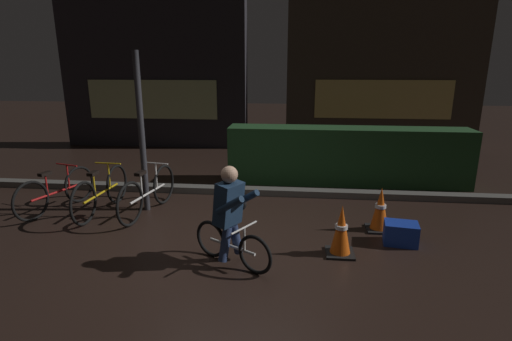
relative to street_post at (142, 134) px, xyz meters
The scene contains 13 objects.
ground_plane 2.46m from the street_post, 34.99° to the right, with size 40.00×40.00×0.00m, color black.
sidewalk_curb 2.34m from the street_post, 30.26° to the left, with size 12.00×0.24×0.12m, color #56544F.
hedge_row 4.06m from the street_post, 28.40° to the left, with size 4.80×0.70×1.15m, color #214723.
storefront_left 5.61m from the street_post, 107.60° to the left, with size 5.40×0.54×4.14m.
storefront_right 7.85m from the street_post, 50.54° to the left, with size 5.55×0.54×4.92m.
street_post is the anchor object (origin of this frame).
parked_bike_leftmost 1.76m from the street_post, behind, with size 0.54×1.56×0.74m.
parked_bike_left_mid 1.17m from the street_post, 162.80° to the right, with size 0.46×1.70×0.78m.
parked_bike_center_left 0.95m from the street_post, 58.38° to the right, with size 0.46×1.71×0.79m.
traffic_cone_near 3.48m from the street_post, 22.89° to the right, with size 0.36×0.36×0.67m.
traffic_cone_far 3.88m from the street_post, ahead, with size 0.36×0.36×0.66m.
blue_crate 4.19m from the street_post, 12.90° to the right, with size 0.44×0.32×0.30m, color #193DB7.
cyclist 2.50m from the street_post, 44.14° to the right, with size 1.04×0.70×1.25m.
Camera 1 is at (0.76, -4.77, 2.37)m, focal length 27.36 mm.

